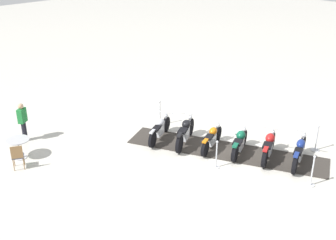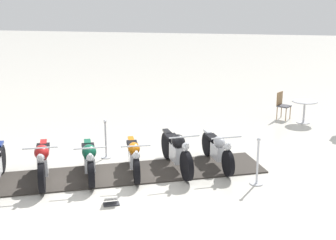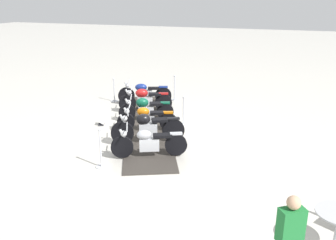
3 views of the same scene
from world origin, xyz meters
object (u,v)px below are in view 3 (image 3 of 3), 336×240
at_px(stanchion_left_mid, 183,114).
at_px(stanchion_right_rear, 101,155).
at_px(motorcycle_navy, 144,93).
at_px(stanchion_left_front, 175,91).
at_px(motorcycle_forest, 145,109).
at_px(motorcycle_chrome, 148,142).
at_px(info_placard, 101,123).
at_px(motorcycle_black, 147,127).
at_px(stanchion_right_front, 114,94).
at_px(motorcycle_copper, 146,118).
at_px(motorcycle_maroon, 145,99).
at_px(bystander_person, 290,233).

bearing_deg(stanchion_left_mid, stanchion_right_rear, -15.62).
height_order(motorcycle_navy, stanchion_left_front, stanchion_left_front).
height_order(motorcycle_forest, motorcycle_chrome, motorcycle_chrome).
bearing_deg(info_placard, motorcycle_chrome, -151.16).
height_order(motorcycle_navy, motorcycle_black, motorcycle_black).
xyz_separation_m(motorcycle_navy, stanchion_right_front, (0.04, -1.40, -0.17)).
height_order(motorcycle_chrome, stanchion_right_front, stanchion_right_front).
bearing_deg(motorcycle_chrome, motorcycle_black, -91.02).
relative_size(motorcycle_forest, stanchion_right_rear, 1.70).
height_order(motorcycle_forest, motorcycle_black, motorcycle_black).
bearing_deg(motorcycle_copper, motorcycle_black, 94.27).
xyz_separation_m(motorcycle_forest, info_placard, (0.94, -1.35, -0.41)).
xyz_separation_m(motorcycle_navy, stanchion_right_rear, (5.98, 1.20, -0.12)).
xyz_separation_m(stanchion_left_front, info_placard, (3.96, -1.51, -0.34)).
height_order(motorcycle_forest, stanchion_right_rear, stanchion_right_rear).
bearing_deg(motorcycle_maroon, stanchion_left_mid, 131.42).
relative_size(motorcycle_forest, bystander_person, 1.20).
distance_m(motorcycle_black, stanchion_right_front, 5.05).
distance_m(motorcycle_forest, bystander_person, 8.57).
bearing_deg(motorcycle_maroon, motorcycle_forest, 91.65).
xyz_separation_m(stanchion_right_rear, info_placard, (-3.04, -1.68, -0.32)).
height_order(motorcycle_maroon, stanchion_left_front, stanchion_left_front).
height_order(stanchion_right_front, info_placard, stanchion_right_front).
xyz_separation_m(stanchion_right_front, bystander_person, (8.73, 7.49, 0.63)).
distance_m(motorcycle_navy, motorcycle_maroon, 1.09).
relative_size(motorcycle_forest, motorcycle_chrome, 0.95).
xyz_separation_m(motorcycle_black, motorcycle_chrome, (0.99, 0.43, -0.05)).
bearing_deg(motorcycle_navy, stanchion_right_rear, 82.07).
xyz_separation_m(stanchion_left_mid, bystander_person, (6.82, 3.76, 0.57)).
relative_size(motorcycle_forest, stanchion_left_front, 1.71).
height_order(stanchion_left_mid, stanchion_right_rear, stanchion_right_rear).
bearing_deg(stanchion_right_rear, motorcycle_chrome, 135.79).
relative_size(stanchion_left_front, bystander_person, 0.70).
xyz_separation_m(motorcycle_black, stanchion_left_front, (-5.01, -0.72, -0.13)).
xyz_separation_m(motorcycle_copper, bystander_person, (5.78, 4.78, 0.50)).
distance_m(stanchion_left_front, stanchion_right_front, 2.65).
height_order(motorcycle_navy, bystander_person, bystander_person).
height_order(motorcycle_maroon, info_placard, motorcycle_maroon).
xyz_separation_m(motorcycle_forest, motorcycle_chrome, (2.98, 1.31, 0.00)).
distance_m(motorcycle_copper, stanchion_right_rear, 3.00).
distance_m(stanchion_left_front, stanchion_left_mid, 3.24).
xyz_separation_m(stanchion_left_front, stanchion_left_mid, (2.97, 1.30, -0.01)).
distance_m(motorcycle_maroon, stanchion_left_front, 2.11).
bearing_deg(bystander_person, motorcycle_black, 7.60).
xyz_separation_m(motorcycle_navy, info_placard, (2.93, -0.48, -0.44)).
height_order(motorcycle_forest, bystander_person, bystander_person).
distance_m(stanchion_left_front, stanchion_right_rear, 7.00).
bearing_deg(motorcycle_chrome, motorcycle_copper, -90.94).
bearing_deg(motorcycle_copper, motorcycle_navy, -85.81).
relative_size(motorcycle_copper, stanchion_left_mid, 1.85).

